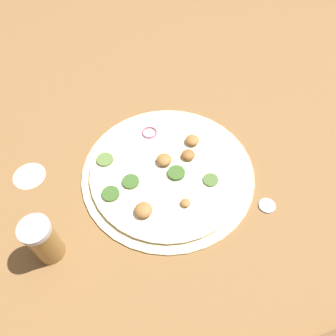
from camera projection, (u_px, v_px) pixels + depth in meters
The scene contains 5 objects.
ground_plane at pixel (168, 173), 0.72m from camera, with size 3.00×3.00×0.00m, color brown.
pizza at pixel (168, 171), 0.72m from camera, with size 0.38×0.38×0.03m.
spice_jar at pixel (43, 240), 0.58m from camera, with size 0.05×0.05×0.11m.
loose_cap at pixel (267, 205), 0.67m from camera, with size 0.03×0.03×0.01m.
flour_patch at pixel (29, 176), 0.72m from camera, with size 0.07×0.07×0.00m.
Camera 1 is at (-0.38, 0.16, 0.60)m, focal length 35.00 mm.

